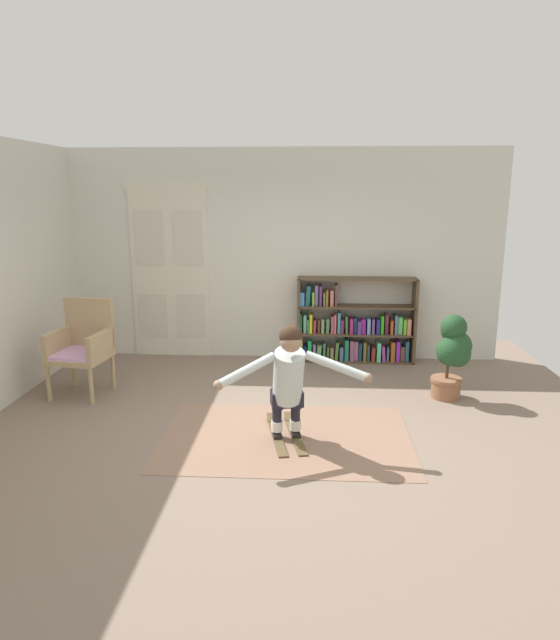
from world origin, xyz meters
TOP-DOWN VIEW (x-y plane):
  - ground_plane at (0.00, 0.00)m, footprint 7.20×7.20m
  - back_wall at (0.00, 2.60)m, footprint 6.00×0.10m
  - double_door at (-1.59, 2.54)m, footprint 1.22×0.05m
  - rug at (0.18, -0.13)m, footprint 2.40×1.61m
  - bookshelf at (0.98, 2.39)m, footprint 1.62×0.30m
  - wicker_chair at (-2.25, 0.97)m, footprint 0.67×0.67m
  - potted_plant at (2.01, 1.00)m, footprint 0.42×0.42m
  - skis_pair at (0.17, -0.10)m, footprint 0.44×0.91m
  - person_skier at (0.21, -0.27)m, footprint 1.38×0.74m

SIDE VIEW (x-z plane):
  - ground_plane at x=0.00m, z-range 0.00..0.00m
  - rug at x=0.18m, z-range 0.00..0.01m
  - skis_pair at x=0.17m, z-range -0.01..0.06m
  - bookshelf at x=0.98m, z-range -0.11..1.06m
  - potted_plant at x=2.01m, z-range 0.07..1.06m
  - wicker_chair at x=-2.25m, z-range 0.03..1.13m
  - person_skier at x=0.21m, z-range 0.13..1.24m
  - double_door at x=-1.59m, z-range 0.01..2.46m
  - back_wall at x=0.00m, z-range 0.00..2.90m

